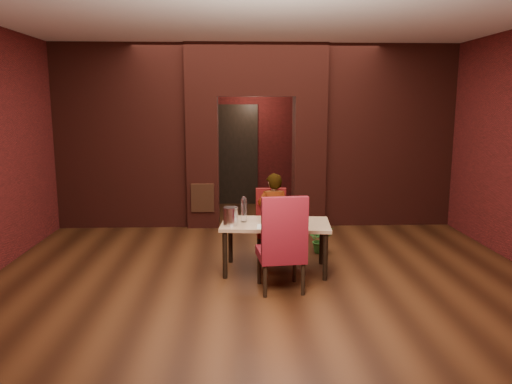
{
  "coord_description": "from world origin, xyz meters",
  "views": [
    {
      "loc": [
        -0.35,
        -6.9,
        2.18
      ],
      "look_at": [
        -0.08,
        0.0,
        0.95
      ],
      "focal_mm": 35.0,
      "sensor_mm": 36.0,
      "label": 1
    }
  ],
  "objects_px": {
    "chair_far": "(272,223)",
    "person_seated": "(273,216)",
    "chair_near": "(281,242)",
    "wine_glass_c": "(283,214)",
    "dining_table": "(275,247)",
    "wine_glass_a": "(270,214)",
    "wine_glass_b": "(271,214)",
    "potted_plant": "(321,240)",
    "water_bottle": "(244,209)",
    "wine_bucket": "(231,216)"
  },
  "relations": [
    {
      "from": "dining_table",
      "to": "wine_glass_b",
      "type": "height_order",
      "value": "wine_glass_b"
    },
    {
      "from": "dining_table",
      "to": "water_bottle",
      "type": "xyz_separation_m",
      "value": [
        -0.41,
        0.07,
        0.49
      ]
    },
    {
      "from": "wine_bucket",
      "to": "potted_plant",
      "type": "bearing_deg",
      "value": 34.82
    },
    {
      "from": "chair_far",
      "to": "chair_near",
      "type": "xyz_separation_m",
      "value": [
        0.01,
        -1.32,
        0.1
      ]
    },
    {
      "from": "water_bottle",
      "to": "dining_table",
      "type": "bearing_deg",
      "value": -9.39
    },
    {
      "from": "wine_glass_b",
      "to": "wine_glass_c",
      "type": "distance_m",
      "value": 0.16
    },
    {
      "from": "person_seated",
      "to": "wine_bucket",
      "type": "xyz_separation_m",
      "value": [
        -0.59,
        -0.73,
        0.16
      ]
    },
    {
      "from": "dining_table",
      "to": "person_seated",
      "type": "bearing_deg",
      "value": 94.2
    },
    {
      "from": "wine_glass_b",
      "to": "potted_plant",
      "type": "distance_m",
      "value": 1.22
    },
    {
      "from": "chair_far",
      "to": "wine_glass_b",
      "type": "distance_m",
      "value": 0.66
    },
    {
      "from": "wine_glass_b",
      "to": "wine_glass_c",
      "type": "xyz_separation_m",
      "value": [
        0.16,
        -0.04,
        0.0
      ]
    },
    {
      "from": "wine_glass_c",
      "to": "water_bottle",
      "type": "distance_m",
      "value": 0.51
    },
    {
      "from": "person_seated",
      "to": "wine_glass_c",
      "type": "distance_m",
      "value": 0.62
    },
    {
      "from": "chair_near",
      "to": "water_bottle",
      "type": "xyz_separation_m",
      "value": [
        -0.42,
        0.73,
        0.24
      ]
    },
    {
      "from": "chair_far",
      "to": "potted_plant",
      "type": "bearing_deg",
      "value": 10.04
    },
    {
      "from": "chair_far",
      "to": "water_bottle",
      "type": "xyz_separation_m",
      "value": [
        -0.41,
        -0.58,
        0.34
      ]
    },
    {
      "from": "chair_far",
      "to": "wine_glass_a",
      "type": "height_order",
      "value": "chair_far"
    },
    {
      "from": "person_seated",
      "to": "wine_glass_b",
      "type": "bearing_deg",
      "value": 79.3
    },
    {
      "from": "chair_near",
      "to": "potted_plant",
      "type": "height_order",
      "value": "chair_near"
    },
    {
      "from": "water_bottle",
      "to": "wine_glass_a",
      "type": "bearing_deg",
      "value": -9.05
    },
    {
      "from": "chair_far",
      "to": "person_seated",
      "type": "height_order",
      "value": "person_seated"
    },
    {
      "from": "chair_near",
      "to": "water_bottle",
      "type": "relative_size",
      "value": 3.47
    },
    {
      "from": "chair_far",
      "to": "chair_near",
      "type": "distance_m",
      "value": 1.32
    },
    {
      "from": "potted_plant",
      "to": "wine_bucket",
      "type": "bearing_deg",
      "value": -145.18
    },
    {
      "from": "dining_table",
      "to": "wine_glass_a",
      "type": "height_order",
      "value": "wine_glass_a"
    },
    {
      "from": "chair_far",
      "to": "potted_plant",
      "type": "relative_size",
      "value": 2.5
    },
    {
      "from": "wine_glass_a",
      "to": "wine_glass_b",
      "type": "bearing_deg",
      "value": 72.99
    },
    {
      "from": "wine_glass_a",
      "to": "wine_glass_b",
      "type": "distance_m",
      "value": 0.05
    },
    {
      "from": "chair_near",
      "to": "wine_glass_c",
      "type": "xyz_separation_m",
      "value": [
        0.09,
        0.68,
        0.18
      ]
    },
    {
      "from": "dining_table",
      "to": "person_seated",
      "type": "xyz_separation_m",
      "value": [
        0.01,
        0.61,
        0.28
      ]
    },
    {
      "from": "dining_table",
      "to": "wine_bucket",
      "type": "height_order",
      "value": "wine_bucket"
    },
    {
      "from": "wine_glass_a",
      "to": "wine_bucket",
      "type": "xyz_separation_m",
      "value": [
        -0.51,
        -0.13,
        0.01
      ]
    },
    {
      "from": "dining_table",
      "to": "chair_far",
      "type": "bearing_deg",
      "value": 95.58
    },
    {
      "from": "person_seated",
      "to": "wine_glass_a",
      "type": "distance_m",
      "value": 0.62
    },
    {
      "from": "chair_far",
      "to": "chair_near",
      "type": "bearing_deg",
      "value": -90.69
    },
    {
      "from": "chair_far",
      "to": "person_seated",
      "type": "relative_size",
      "value": 0.79
    },
    {
      "from": "chair_far",
      "to": "wine_glass_a",
      "type": "relative_size",
      "value": 4.5
    },
    {
      "from": "wine_glass_b",
      "to": "water_bottle",
      "type": "xyz_separation_m",
      "value": [
        -0.35,
        0.01,
        0.06
      ]
    },
    {
      "from": "dining_table",
      "to": "potted_plant",
      "type": "height_order",
      "value": "dining_table"
    },
    {
      "from": "person_seated",
      "to": "wine_glass_b",
      "type": "relative_size",
      "value": 5.78
    },
    {
      "from": "chair_far",
      "to": "water_bottle",
      "type": "bearing_deg",
      "value": -126.27
    },
    {
      "from": "dining_table",
      "to": "wine_glass_a",
      "type": "bearing_deg",
      "value": 174.57
    },
    {
      "from": "chair_far",
      "to": "person_seated",
      "type": "distance_m",
      "value": 0.13
    },
    {
      "from": "wine_glass_b",
      "to": "water_bottle",
      "type": "distance_m",
      "value": 0.36
    },
    {
      "from": "chair_far",
      "to": "wine_glass_c",
      "type": "relative_size",
      "value": 4.44
    },
    {
      "from": "dining_table",
      "to": "chair_far",
      "type": "height_order",
      "value": "chair_far"
    },
    {
      "from": "wine_glass_a",
      "to": "wine_glass_c",
      "type": "height_order",
      "value": "wine_glass_c"
    },
    {
      "from": "chair_near",
      "to": "wine_glass_b",
      "type": "relative_size",
      "value": 5.49
    },
    {
      "from": "water_bottle",
      "to": "chair_far",
      "type": "bearing_deg",
      "value": 54.88
    },
    {
      "from": "chair_far",
      "to": "water_bottle",
      "type": "distance_m",
      "value": 0.79
    }
  ]
}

